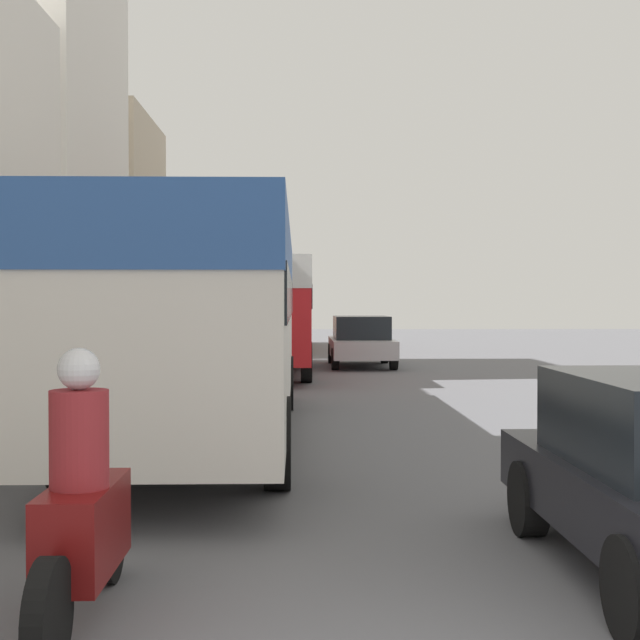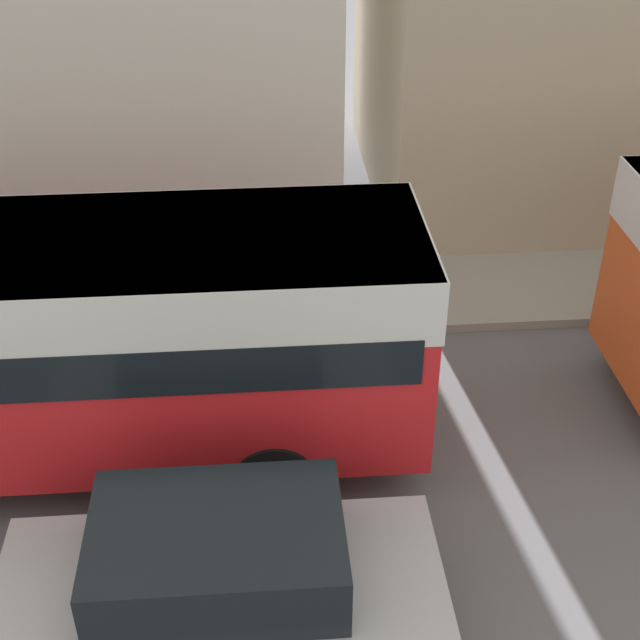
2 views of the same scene
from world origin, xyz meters
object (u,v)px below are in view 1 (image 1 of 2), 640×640
bus_following (265,302)px  motorcycle_behind_lead (82,515)px  bus_third_in_line (268,300)px  pedestrian_walking_away (64,352)px  bus_lead (206,304)px  car_far_curb (361,341)px

bus_following → motorcycle_behind_lead: 19.46m
bus_third_in_line → pedestrian_walking_away: 20.47m
bus_lead → bus_following: size_ratio=1.16×
bus_third_in_line → car_far_curb: size_ratio=2.38×
bus_following → motorcycle_behind_lead: bus_following is taller
bus_third_in_line → motorcycle_behind_lead: size_ratio=4.67×
motorcycle_behind_lead → pedestrian_walking_away: size_ratio=1.32×
bus_lead → pedestrian_walking_away: size_ratio=6.61×
bus_third_in_line → bus_following: bearing=-88.5°
bus_following → car_far_curb: bus_following is taller
bus_following → bus_third_in_line: bus_third_in_line is taller
bus_third_in_line → pedestrian_walking_away: bearing=-99.5°
bus_third_in_line → car_far_curb: bus_third_in_line is taller
bus_following → motorcycle_behind_lead: size_ratio=4.32×
bus_lead → bus_third_in_line: size_ratio=1.07×
car_far_curb → bus_third_in_line: bearing=-72.9°
car_far_curb → bus_following: bearing=39.9°
bus_third_in_line → motorcycle_behind_lead: (-0.10, -32.28, -1.38)m
bus_following → pedestrian_walking_away: (-3.70, -7.30, -0.99)m
bus_lead → bus_following: (0.43, 12.01, 0.03)m
motorcycle_behind_lead → pedestrian_walking_away: bearing=105.0°
pedestrian_walking_away → bus_following: bearing=63.1°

